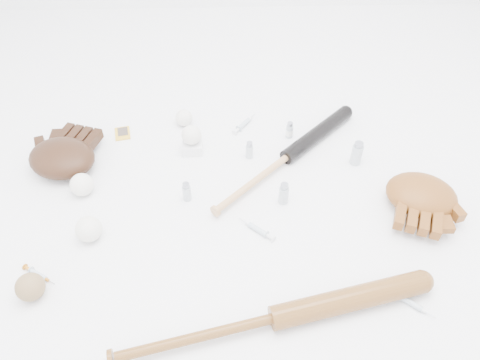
{
  "coord_description": "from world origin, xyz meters",
  "views": [
    {
      "loc": [
        -0.01,
        -1.05,
        1.2
      ],
      "look_at": [
        0.02,
        0.07,
        0.06
      ],
      "focal_mm": 35.0,
      "sensor_mm": 36.0,
      "label": 1
    }
  ],
  "objects_px": {
    "pedestal": "(193,147)",
    "glove_dark": "(62,158)",
    "bat_dark": "(287,157)",
    "bat_wood": "(275,318)"
  },
  "relations": [
    {
      "from": "pedestal",
      "to": "glove_dark",
      "type": "bearing_deg",
      "value": -170.01
    },
    {
      "from": "bat_dark",
      "to": "bat_wood",
      "type": "relative_size",
      "value": 0.84
    },
    {
      "from": "bat_wood",
      "to": "pedestal",
      "type": "distance_m",
      "value": 0.77
    },
    {
      "from": "pedestal",
      "to": "bat_wood",
      "type": "bearing_deg",
      "value": -70.71
    },
    {
      "from": "bat_dark",
      "to": "bat_wood",
      "type": "height_order",
      "value": "bat_wood"
    },
    {
      "from": "glove_dark",
      "to": "pedestal",
      "type": "relative_size",
      "value": 3.88
    },
    {
      "from": "glove_dark",
      "to": "pedestal",
      "type": "bearing_deg",
      "value": 28.14
    },
    {
      "from": "glove_dark",
      "to": "bat_wood",
      "type": "bearing_deg",
      "value": -23.59
    },
    {
      "from": "bat_dark",
      "to": "glove_dark",
      "type": "distance_m",
      "value": 0.82
    },
    {
      "from": "bat_wood",
      "to": "pedestal",
      "type": "bearing_deg",
      "value": 96.17
    }
  ]
}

